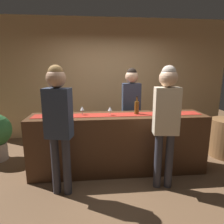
{
  "coord_description": "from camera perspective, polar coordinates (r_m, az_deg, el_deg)",
  "views": [
    {
      "loc": [
        -0.42,
        -3.14,
        1.72
      ],
      "look_at": [
        -0.1,
        0.0,
        1.03
      ],
      "focal_mm": 31.91,
      "sensor_mm": 36.0,
      "label": 1
    }
  ],
  "objects": [
    {
      "name": "customer_sipping",
      "position": [
        2.83,
        15.29,
        -0.71
      ],
      "size": [
        0.36,
        0.25,
        1.76
      ],
      "rotation": [
        0.0,
        0.0,
        -0.12
      ],
      "color": "#33333D",
      "rests_on": "ground"
    },
    {
      "name": "wine_glass_mid_counter",
      "position": [
        3.18,
        -0.56,
        0.86
      ],
      "size": [
        0.07,
        0.07,
        0.14
      ],
      "color": "silver",
      "rests_on": "bar_counter"
    },
    {
      "name": "customer_browsing",
      "position": [
        2.67,
        -15.13,
        -1.41
      ],
      "size": [
        0.38,
        0.27,
        1.77
      ],
      "rotation": [
        0.0,
        0.0,
        -0.22
      ],
      "color": "#33333D",
      "rests_on": "ground"
    },
    {
      "name": "counter_runner_cloth",
      "position": [
        3.25,
        1.83,
        -0.77
      ],
      "size": [
        2.73,
        0.28,
        0.01
      ],
      "primitive_type": "cube",
      "color": "maroon",
      "rests_on": "bar_counter"
    },
    {
      "name": "bar_counter",
      "position": [
        3.39,
        1.77,
        -8.89
      ],
      "size": [
        2.87,
        0.6,
        0.98
      ],
      "primitive_type": "cube",
      "color": "#472B19",
      "rests_on": "ground"
    },
    {
      "name": "back_wall",
      "position": [
        5.06,
        -0.97,
        9.31
      ],
      "size": [
        6.0,
        0.12,
        2.9
      ],
      "primitive_type": "cube",
      "color": "tan",
      "rests_on": "ground"
    },
    {
      "name": "wine_glass_far_end",
      "position": [
        3.45,
        16.95,
        1.22
      ],
      "size": [
        0.07,
        0.07,
        0.14
      ],
      "color": "silver",
      "rests_on": "bar_counter"
    },
    {
      "name": "wine_bottle_amber",
      "position": [
        3.29,
        7.09,
        1.29
      ],
      "size": [
        0.07,
        0.07,
        0.3
      ],
      "color": "brown",
      "rests_on": "bar_counter"
    },
    {
      "name": "wine_glass_near_customer",
      "position": [
        3.25,
        -8.52,
        0.95
      ],
      "size": [
        0.07,
        0.07,
        0.14
      ],
      "color": "silver",
      "rests_on": "bar_counter"
    },
    {
      "name": "ground_plane",
      "position": [
        3.6,
        1.72,
        -16.17
      ],
      "size": [
        10.0,
        10.0,
        0.0
      ],
      "primitive_type": "plane",
      "color": "brown"
    },
    {
      "name": "bartender",
      "position": [
        3.84,
        5.5,
        2.65
      ],
      "size": [
        0.34,
        0.24,
        1.73
      ],
      "rotation": [
        0.0,
        0.0,
        3.13
      ],
      "color": "#26262B",
      "rests_on": "ground"
    },
    {
      "name": "wine_bottle_green",
      "position": [
        3.32,
        -17.83,
        0.88
      ],
      "size": [
        0.07,
        0.07,
        0.3
      ],
      "color": "#194723",
      "rests_on": "bar_counter"
    }
  ]
}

